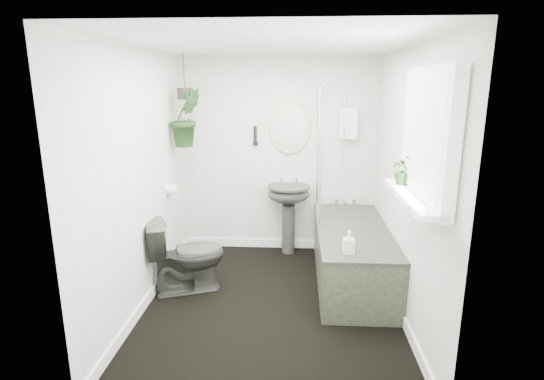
{
  "coord_description": "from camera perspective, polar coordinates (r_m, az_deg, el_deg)",
  "views": [
    {
      "loc": [
        0.22,
        -3.58,
        1.99
      ],
      "look_at": [
        0.0,
        0.15,
        1.05
      ],
      "focal_mm": 28.0,
      "sensor_mm": 36.0,
      "label": 1
    }
  ],
  "objects": [
    {
      "name": "floor",
      "position": [
        4.1,
        -0.13,
        -15.04
      ],
      "size": [
        2.3,
        2.8,
        0.02
      ],
      "primitive_type": "cube",
      "color": "black",
      "rests_on": "ground"
    },
    {
      "name": "ceiling",
      "position": [
        3.6,
        -0.15,
        19.24
      ],
      "size": [
        2.3,
        2.8,
        0.02
      ],
      "primitive_type": "cube",
      "color": "white",
      "rests_on": "ground"
    },
    {
      "name": "wall_back",
      "position": [
        5.06,
        0.85,
        4.58
      ],
      "size": [
        2.3,
        0.02,
        2.3
      ],
      "primitive_type": "cube",
      "color": "silver",
      "rests_on": "ground"
    },
    {
      "name": "wall_front",
      "position": [
        2.33,
        -2.3,
        -6.97
      ],
      "size": [
        2.3,
        0.02,
        2.3
      ],
      "primitive_type": "cube",
      "color": "silver",
      "rests_on": "ground"
    },
    {
      "name": "wall_left",
      "position": [
        3.92,
        -17.3,
        1.13
      ],
      "size": [
        0.02,
        2.8,
        2.3
      ],
      "primitive_type": "cube",
      "color": "silver",
      "rests_on": "ground"
    },
    {
      "name": "wall_right",
      "position": [
        3.79,
        17.65,
        0.66
      ],
      "size": [
        0.02,
        2.8,
        2.3
      ],
      "primitive_type": "cube",
      "color": "silver",
      "rests_on": "ground"
    },
    {
      "name": "skirting",
      "position": [
        4.07,
        -0.13,
        -14.3
      ],
      "size": [
        2.3,
        2.8,
        0.1
      ],
      "primitive_type": "cube",
      "color": "white",
      "rests_on": "floor"
    },
    {
      "name": "bathtub",
      "position": [
        4.45,
        10.72,
        -8.57
      ],
      "size": [
        0.72,
        1.72,
        0.58
      ],
      "primitive_type": null,
      "color": "#2D2D29",
      "rests_on": "floor"
    },
    {
      "name": "bath_screen",
      "position": [
        4.63,
        6.47,
        5.22
      ],
      "size": [
        0.04,
        0.72,
        1.4
      ],
      "primitive_type": null,
      "color": "silver",
      "rests_on": "bathtub"
    },
    {
      "name": "shower_box",
      "position": [
        4.97,
        10.2,
        8.84
      ],
      "size": [
        0.2,
        0.1,
        0.35
      ],
      "primitive_type": "cube",
      "color": "white",
      "rests_on": "wall_back"
    },
    {
      "name": "oval_mirror",
      "position": [
        4.97,
        2.38,
        8.47
      ],
      "size": [
        0.46,
        0.03,
        0.62
      ],
      "primitive_type": "ellipsoid",
      "color": "beige",
      "rests_on": "wall_back"
    },
    {
      "name": "wall_sconce",
      "position": [
        4.99,
        -2.26,
        7.34
      ],
      "size": [
        0.04,
        0.04,
        0.22
      ],
      "primitive_type": "cylinder",
      "color": "black",
      "rests_on": "wall_back"
    },
    {
      "name": "toilet_roll_holder",
      "position": [
        4.61,
        -13.37,
        0.06
      ],
      "size": [
        0.11,
        0.11,
        0.11
      ],
      "primitive_type": "cylinder",
      "rotation": [
        0.0,
        1.57,
        0.0
      ],
      "color": "white",
      "rests_on": "wall_left"
    },
    {
      "name": "window_recess",
      "position": [
        3.02,
        20.23,
        6.82
      ],
      "size": [
        0.08,
        1.0,
        0.9
      ],
      "primitive_type": "cube",
      "color": "white",
      "rests_on": "wall_right"
    },
    {
      "name": "window_sill",
      "position": [
        3.08,
        18.32,
        -0.88
      ],
      "size": [
        0.18,
        1.0,
        0.04
      ],
      "primitive_type": "cube",
      "color": "white",
      "rests_on": "wall_right"
    },
    {
      "name": "window_blinds",
      "position": [
        3.01,
        19.4,
        6.86
      ],
      "size": [
        0.01,
        0.86,
        0.76
      ],
      "primitive_type": "cube",
      "color": "white",
      "rests_on": "wall_right"
    },
    {
      "name": "toilet",
      "position": [
        4.26,
        -11.42,
        -8.52
      ],
      "size": [
        0.82,
        0.64,
        0.74
      ],
      "primitive_type": "imported",
      "rotation": [
        0.0,
        0.0,
        1.92
      ],
      "color": "#2D2D29",
      "rests_on": "floor"
    },
    {
      "name": "pedestal_sink",
      "position": [
        5.07,
        2.23,
        -3.95
      ],
      "size": [
        0.57,
        0.51,
        0.84
      ],
      "primitive_type": null,
      "rotation": [
        0.0,
        0.0,
        0.21
      ],
      "color": "#2D2D29",
      "rests_on": "floor"
    },
    {
      "name": "sill_plant",
      "position": [
        3.34,
        17.37,
        2.65
      ],
      "size": [
        0.21,
        0.18,
        0.23
      ],
      "primitive_type": "imported",
      "rotation": [
        0.0,
        0.0,
        0.02
      ],
      "color": "black",
      "rests_on": "window_sill"
    },
    {
      "name": "hanging_plant",
      "position": [
        4.69,
        -11.47,
        9.51
      ],
      "size": [
        0.44,
        0.43,
        0.62
      ],
      "primitive_type": "imported",
      "rotation": [
        0.0,
        0.0,
        0.66
      ],
      "color": "black",
      "rests_on": "ceiling"
    },
    {
      "name": "soap_bottle",
      "position": [
        3.68,
        10.28,
        -6.94
      ],
      "size": [
        0.1,
        0.1,
        0.2
      ],
      "primitive_type": "imported",
      "rotation": [
        0.0,
        0.0,
        0.06
      ],
      "color": "black",
      "rests_on": "bathtub"
    },
    {
      "name": "hanging_pot",
      "position": [
        4.68,
        -11.63,
        12.59
      ],
      "size": [
        0.16,
        0.16,
        0.12
      ],
      "primitive_type": "cylinder",
      "color": "#29251D",
      "rests_on": "ceiling"
    }
  ]
}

